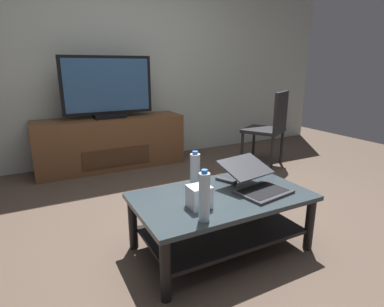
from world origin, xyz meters
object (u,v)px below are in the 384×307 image
Objects in this scene: coffee_table at (221,211)px; tv_remote at (226,180)px; television at (108,89)px; laptop at (256,181)px; water_bottle_near at (204,197)px; cell_phone at (245,176)px; router_box at (199,197)px; media_cabinet at (111,143)px; water_bottle_far at (195,170)px; dining_chair at (270,125)px.

tv_remote reaches higher than coffee_table.
television is 2.22× the size of laptop.
coffee_table is 2.45× the size of laptop.
tv_remote is (0.38, -1.92, -0.55)m from television.
water_bottle_near is 0.78m from cell_phone.
television is 7.77× the size of router_box.
cell_phone is 0.19m from tv_remote.
media_cabinet is 1.98m from tv_remote.
television is 2.26m from router_box.
cell_phone is at bearing -18.39° from tv_remote.
television reaches higher than water_bottle_far.
laptop is (0.47, -2.15, -0.50)m from television.
cell_phone is at bearing -137.87° from dining_chair.
router_box is at bearing -90.07° from media_cabinet.
cell_phone is at bearing 68.29° from laptop.
tv_remote is at bearing 44.99° from water_bottle_near.
dining_chair is (1.74, -0.84, -0.44)m from television.
television is 1.96m from water_bottle_far.
router_box reaches higher than coffee_table.
coffee_table is 0.66× the size of media_cabinet.
dining_chair is at bearing 38.03° from router_box.
water_bottle_far is at bearing 115.27° from coffee_table.
router_box is (-0.47, -0.05, 0.01)m from laptop.
router_box is (-0.00, -2.22, 0.16)m from media_cabinet.
tv_remote reaches higher than cell_phone.
water_bottle_far is 0.28m from tv_remote.
media_cabinet is 2.39m from water_bottle_near.
cell_phone is at bearing 30.80° from coffee_table.
television reaches higher than water_bottle_near.
water_bottle_far is (0.18, 0.45, -0.02)m from water_bottle_near.
tv_remote is at bearing 49.67° from coffee_table.
water_bottle_near reaches higher than laptop.
coffee_table is 0.28m from tv_remote.
television reaches higher than dining_chair.
router_box is 0.46× the size of water_bottle_near.
water_bottle_far is at bearing -163.05° from cell_phone.
cell_phone is (0.57, 0.30, -0.06)m from router_box.
water_bottle_near is 0.48m from water_bottle_far.
water_bottle_near is (-0.52, -0.21, 0.08)m from laptop.
water_bottle_near reaches higher than water_bottle_far.
laptop is at bearing -34.87° from water_bottle_far.
coffee_table is at bearing -64.73° from water_bottle_far.
water_bottle_far is (-0.09, 0.20, 0.24)m from coffee_table.
water_bottle_far is 1.62× the size of tv_remote.
coffee_table is at bearing -84.14° from media_cabinet.
cell_phone is (-1.18, -1.07, -0.11)m from dining_chair.
tv_remote is (-1.37, -1.09, -0.11)m from dining_chair.
water_bottle_far is at bearing 66.32° from router_box.
coffee_table is 0.33m from water_bottle_far.
television is at bearing 93.75° from water_bottle_far.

